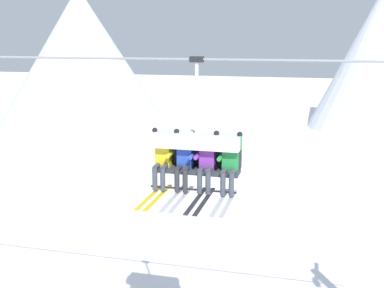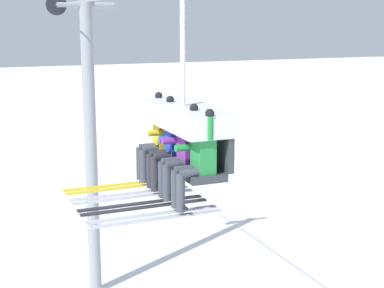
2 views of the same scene
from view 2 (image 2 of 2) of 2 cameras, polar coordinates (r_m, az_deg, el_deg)
The scene contains 6 objects.
lift_tower_near at distance 17.25m, azimuth -9.86°, elevation -0.09°, with size 0.36×1.88×8.79m.
chairlift_chair at distance 7.96m, azimuth -0.40°, elevation 1.75°, with size 1.88×0.74×2.75m.
skier_yellow at distance 8.62m, azimuth -3.56°, elevation 0.59°, with size 0.48×1.70×1.34m.
skier_blue at distance 8.17m, azimuth -2.44°, elevation -0.03°, with size 0.48×1.70×1.34m.
skier_purple at distance 7.72m, azimuth -1.17°, elevation -0.73°, with size 0.48×1.70×1.34m.
skier_green at distance 7.28m, azimuth 0.24°, elevation -1.51°, with size 0.48×1.70×1.34m.
Camera 2 is at (7.84, -3.70, 8.09)m, focal length 55.00 mm.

